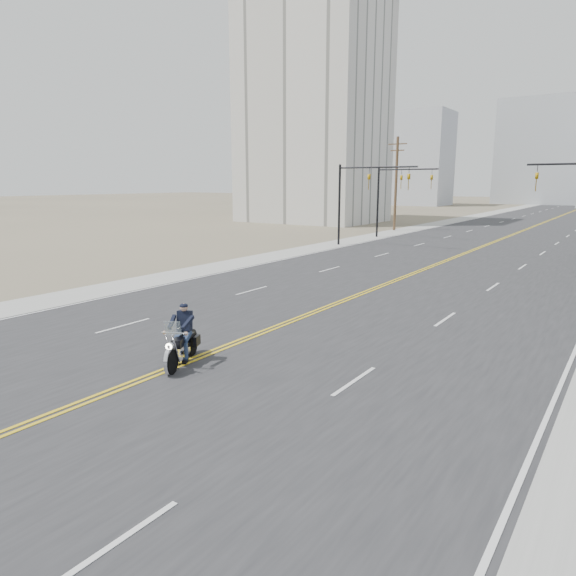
{
  "coord_description": "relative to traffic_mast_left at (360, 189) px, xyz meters",
  "views": [
    {
      "loc": [
        11.12,
        -8.2,
        5.48
      ],
      "look_at": [
        0.49,
        7.28,
        1.6
      ],
      "focal_mm": 32.0,
      "sensor_mm": 36.0,
      "label": 1
    }
  ],
  "objects": [
    {
      "name": "road",
      "position": [
        8.98,
        38.0,
        -4.93
      ],
      "size": [
        20.0,
        200.0,
        0.01
      ],
      "primitive_type": "cube",
      "color": "#303033",
      "rests_on": "ground"
    },
    {
      "name": "apartment_block",
      "position": [
        -19.02,
        23.0,
        10.06
      ],
      "size": [
        18.0,
        14.0,
        30.0
      ],
      "primitive_type": "cube",
      "color": "silver",
      "rests_on": "ground"
    },
    {
      "name": "ground_plane",
      "position": [
        8.98,
        -32.0,
        -4.94
      ],
      "size": [
        400.0,
        400.0,
        0.0
      ],
      "primitive_type": "plane",
      "color": "#776D56",
      "rests_on": "ground"
    },
    {
      "name": "motorcyclist",
      "position": [
        8.97,
        -29.72,
        -4.01
      ],
      "size": [
        1.92,
        2.57,
        1.85
      ],
      "primitive_type": null,
      "rotation": [
        0.0,
        0.0,
        3.58
      ],
      "color": "black",
      "rests_on": "ground"
    },
    {
      "name": "haze_bldg_d",
      "position": [
        -3.02,
        108.0,
        8.06
      ],
      "size": [
        20.0,
        15.0,
        26.0
      ],
      "primitive_type": "cube",
      "color": "#ADB2B7",
      "rests_on": "ground"
    },
    {
      "name": "traffic_mast_far",
      "position": [
        -0.33,
        8.0,
        -0.06
      ],
      "size": [
        6.1,
        0.26,
        7.0
      ],
      "color": "black",
      "rests_on": "ground"
    },
    {
      "name": "haze_bldg_f",
      "position": [
        -41.02,
        98.0,
        3.06
      ],
      "size": [
        12.0,
        12.0,
        16.0
      ],
      "primitive_type": "cube",
      "color": "#ADB2B7",
      "rests_on": "ground"
    },
    {
      "name": "utility_pole_left",
      "position": [
        -3.52,
        16.0,
        0.54
      ],
      "size": [
        2.2,
        0.3,
        10.5
      ],
      "color": "brown",
      "rests_on": "ground"
    },
    {
      "name": "traffic_mast_left",
      "position": [
        0.0,
        0.0,
        0.0
      ],
      "size": [
        7.1,
        0.26,
        7.0
      ],
      "color": "black",
      "rests_on": "ground"
    },
    {
      "name": "sidewalk_left",
      "position": [
        -2.52,
        38.0,
        -4.93
      ],
      "size": [
        3.0,
        200.0,
        0.01
      ],
      "primitive_type": "cube",
      "color": "#A5A5A0",
      "rests_on": "ground"
    },
    {
      "name": "haze_bldg_a",
      "position": [
        -26.02,
        83.0,
        6.06
      ],
      "size": [
        14.0,
        12.0,
        22.0
      ],
      "primitive_type": "cube",
      "color": "#B7BCC6",
      "rests_on": "ground"
    }
  ]
}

